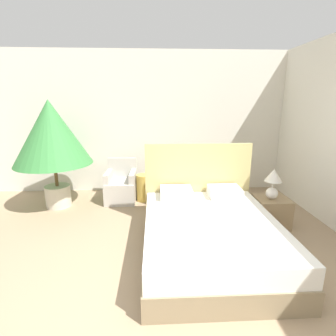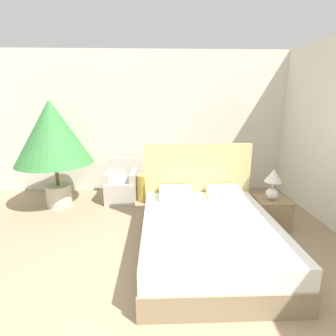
% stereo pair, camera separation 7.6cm
% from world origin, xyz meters
% --- Properties ---
extents(ground_plane, '(16.00, 16.00, 0.00)m').
position_xyz_m(ground_plane, '(0.00, 0.00, 0.00)').
color(ground_plane, '#9E8466').
extents(wall_back, '(10.00, 0.06, 2.90)m').
position_xyz_m(wall_back, '(0.00, 3.77, 1.45)').
color(wall_back, silver).
rests_on(wall_back, ground_plane).
extents(bed, '(1.67, 2.10, 1.27)m').
position_xyz_m(bed, '(0.61, 1.19, 0.29)').
color(bed, '#8C7A5B').
rests_on(bed, ground_plane).
extents(armchair_near_window_left, '(0.58, 0.64, 0.80)m').
position_xyz_m(armchair_near_window_left, '(-0.73, 3.08, 0.27)').
color(armchair_near_window_left, '#B7B2A8').
rests_on(armchair_near_window_left, ground_plane).
extents(armchair_near_window_right, '(0.62, 0.67, 0.80)m').
position_xyz_m(armchair_near_window_right, '(0.16, 3.08, 0.27)').
color(armchair_near_window_right, '#B7B2A8').
rests_on(armchair_near_window_right, ground_plane).
extents(potted_palm, '(1.34, 1.34, 1.94)m').
position_xyz_m(potted_palm, '(-1.87, 2.86, 1.33)').
color(potted_palm, beige).
rests_on(potted_palm, ground_plane).
extents(nightstand, '(0.49, 0.47, 0.45)m').
position_xyz_m(nightstand, '(1.74, 1.90, 0.23)').
color(nightstand, '#937A56').
rests_on(nightstand, ground_plane).
extents(table_lamp, '(0.26, 0.26, 0.47)m').
position_xyz_m(table_lamp, '(1.71, 1.87, 0.74)').
color(table_lamp, white).
rests_on(table_lamp, nightstand).
extents(side_table, '(0.29, 0.29, 0.52)m').
position_xyz_m(side_table, '(-0.29, 3.08, 0.26)').
color(side_table, gold).
rests_on(side_table, ground_plane).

